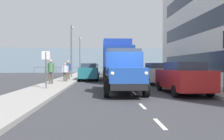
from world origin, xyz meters
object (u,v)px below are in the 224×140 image
Objects in this scene: pedestrian_strolling at (68,68)px; lamp_post_promenade at (72,46)px; car_red_kerbside_near at (182,77)px; car_silver_oppositeside_2 at (94,69)px; car_teal_oppositeside_0 at (89,72)px; pedestrian_couple_b at (65,71)px; lamp_post_far at (80,51)px; pedestrian_near_railing at (51,69)px; street_sign at (46,63)px; lorry_cargo_blue at (117,60)px; car_grey_oppositeside_1 at (92,70)px; car_white_kerbside_1 at (156,73)px; truck_vintage_blue at (124,72)px.

pedestrian_strolling is 4.62m from lamp_post_promenade.
car_red_kerbside_near is 23.59m from car_silver_oppositeside_2.
car_teal_oppositeside_0 and car_silver_oppositeside_2 have the same top height.
lamp_post_far is (0.52, -18.01, 2.75)m from pedestrian_couple_b.
pedestrian_couple_b is at bearing -106.91° from pedestrian_near_railing.
pedestrian_couple_b is (1.84, 3.22, 0.18)m from car_teal_oppositeside_0.
street_sign is (-0.29, 23.53, -2.14)m from lamp_post_far.
lamp_post_promenade is (2.20, -3.30, 2.85)m from car_teal_oppositeside_0.
lorry_cargo_blue is 1.84× the size of car_teal_oppositeside_0.
car_red_kerbside_near is 17.33m from car_grey_oppositeside_1.
lamp_post_far reaches higher than lamp_post_promenade.
lamp_post_promenade is at bearing 50.77° from car_grey_oppositeside_1.
lamp_post_far is at bearing -72.30° from car_red_kerbside_near.
car_white_kerbside_1 is at bearing 152.09° from pedestrian_strolling.
car_silver_oppositeside_2 is (-0.00, -12.52, -0.00)m from car_teal_oppositeside_0.
lamp_post_promenade is (7.86, -13.68, 2.85)m from car_red_kerbside_near.
pedestrian_couple_b reaches higher than car_red_kerbside_near.
car_white_kerbside_1 is at bearing 140.75° from car_teal_oppositeside_0.
truck_vintage_blue is 1.34× the size of car_grey_oppositeside_1.
pedestrian_near_railing is (8.20, -4.89, 0.34)m from car_red_kerbside_near.
lamp_post_promenade reaches higher than car_white_kerbside_1.
street_sign is at bearing 57.54° from lorry_cargo_blue.
lamp_post_far reaches higher than truck_vintage_blue.
pedestrian_couple_b reaches higher than car_grey_oppositeside_1.
lamp_post_far is (8.03, -19.42, 2.93)m from car_white_kerbside_1.
lorry_cargo_blue reaches higher than pedestrian_strolling.
car_red_kerbside_near and car_teal_oppositeside_0 have the same top height.
street_sign reaches higher than car_teal_oppositeside_0.
pedestrian_strolling is (2.01, 6.56, 0.34)m from car_grey_oppositeside_1.
pedestrian_couple_b is (4.32, -7.03, -0.10)m from truck_vintage_blue.
car_teal_oppositeside_0 is (5.67, -4.63, 0.00)m from car_white_kerbside_1.
street_sign is at bearing -11.94° from car_red_kerbside_near.
car_red_kerbside_near is 10.38m from pedestrian_couple_b.
lorry_cargo_blue is at bearing 107.55° from lamp_post_far.
lamp_post_promenade reaches higher than car_red_kerbside_near.
car_white_kerbside_1 is 0.69× the size of lamp_post_promenade.
lorry_cargo_blue reaches higher than pedestrian_near_railing.
car_grey_oppositeside_1 is (2.70, -7.23, -1.18)m from lorry_cargo_blue.
car_white_kerbside_1 is 0.67× the size of lamp_post_far.
lamp_post_promenade is 12.22m from street_sign.
car_white_kerbside_1 is at bearing 112.47° from lamp_post_far.
lamp_post_promenade is 0.98× the size of lamp_post_far.
truck_vintage_blue is 25.64m from lamp_post_far.
lorry_cargo_blue reaches higher than car_red_kerbside_near.
pedestrian_couple_b is 5.56m from street_sign.
lorry_cargo_blue is 1.37× the size of lamp_post_promenade.
lamp_post_promenade is at bearing -70.98° from truck_vintage_blue.
truck_vintage_blue is 16.43m from car_grey_oppositeside_1.
truck_vintage_blue reaches higher than car_red_kerbside_near.
pedestrian_strolling is (2.01, 0.56, 0.33)m from car_teal_oppositeside_0.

